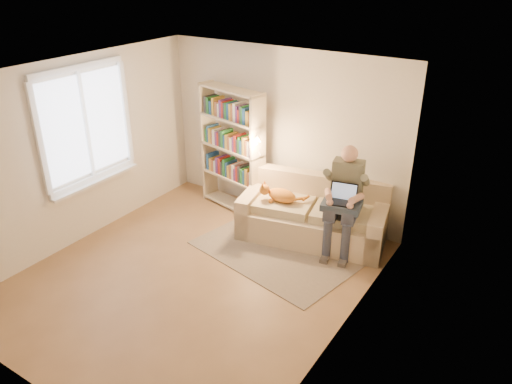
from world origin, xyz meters
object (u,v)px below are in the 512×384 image
Objects in this scene: bookshelf at (232,144)px; sofa at (313,217)px; laptop at (344,197)px; person at (345,194)px; cat at (278,195)px.

sofa is at bearing 6.25° from bookshelf.
sofa is 5.40× the size of laptop.
sofa is 1.73m from bookshelf.
person is at bearing -19.17° from sofa.
laptop is 0.21× the size of bookshelf.
person is 0.75× the size of bookshelf.
bookshelf is (-2.01, 0.21, 0.26)m from person.
bookshelf is (-1.08, 0.39, 0.44)m from cat.
person is 0.97m from cat.
cat is at bearing 170.65° from laptop.
sofa is 3.48× the size of cat.
bookshelf is at bearing 162.25° from sofa.
person is (0.47, -0.06, 0.52)m from sofa.
bookshelf is (-1.54, 0.15, 0.78)m from sofa.
person reaches higher than laptop.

